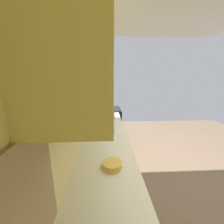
# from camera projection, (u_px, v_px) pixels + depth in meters

# --- Properties ---
(ground_plane) EXTENTS (6.35, 6.35, 0.00)m
(ground_plane) POSITION_uv_depth(u_px,v_px,m) (180.00, 184.00, 2.16)
(ground_plane) COLOR brown
(wall_back) EXTENTS (4.09, 0.12, 2.69)m
(wall_back) POSITION_uv_depth(u_px,v_px,m) (79.00, 104.00, 1.75)
(wall_back) COLOR #E3CB77
(wall_back) RESTS_ON ground_plane
(counter_run) EXTENTS (3.25, 0.61, 0.89)m
(counter_run) POSITION_uv_depth(u_px,v_px,m) (106.00, 180.00, 1.65)
(counter_run) COLOR #D5BD6D
(counter_run) RESTS_ON ground_plane
(upper_cabinets) EXTENTS (1.98, 0.32, 0.66)m
(upper_cabinets) POSITION_uv_depth(u_px,v_px,m) (91.00, 63.00, 1.29)
(upper_cabinets) COLOR #D3C46A
(oven_range) EXTENTS (0.62, 0.69, 1.07)m
(oven_range) POSITION_uv_depth(u_px,v_px,m) (108.00, 125.00, 3.51)
(oven_range) COLOR black
(oven_range) RESTS_ON ground_plane
(microwave) EXTENTS (0.50, 0.37, 0.32)m
(microwave) POSITION_uv_depth(u_px,v_px,m) (105.00, 110.00, 2.65)
(microwave) COLOR white
(microwave) RESTS_ON counter_run
(bowl) EXTENTS (0.18, 0.18, 0.05)m
(bowl) POSITION_uv_depth(u_px,v_px,m) (112.00, 164.00, 1.21)
(bowl) COLOR gold
(bowl) RESTS_ON counter_run
(kettle) EXTENTS (0.21, 0.15, 0.16)m
(kettle) POSITION_uv_depth(u_px,v_px,m) (110.00, 129.00, 1.94)
(kettle) COLOR #B7BABF
(kettle) RESTS_ON counter_run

